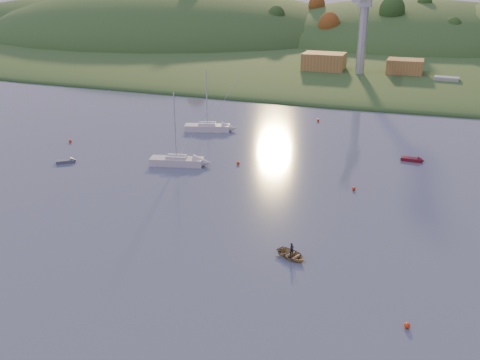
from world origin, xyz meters
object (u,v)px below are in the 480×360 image
(canoe, at_px, (291,255))
(grey_dinghy, at_px, (69,161))
(sailboat_near, at_px, (207,127))
(red_tender, at_px, (416,160))
(sailboat_far, at_px, (177,160))

(canoe, bearing_deg, grey_dinghy, 96.29)
(sailboat_near, xyz_separation_m, red_tender, (36.81, -5.59, -0.48))
(red_tender, bearing_deg, canoe, -102.55)
(canoe, height_order, grey_dinghy, grey_dinghy)
(canoe, bearing_deg, sailboat_far, 77.06)
(canoe, bearing_deg, sailboat_near, 62.91)
(red_tender, bearing_deg, sailboat_far, -154.01)
(sailboat_far, distance_m, canoe, 31.93)
(sailboat_far, distance_m, red_tender, 36.56)
(sailboat_far, relative_size, canoe, 3.18)
(sailboat_far, height_order, grey_dinghy, sailboat_far)
(red_tender, relative_size, grey_dinghy, 1.15)
(sailboat_near, relative_size, red_tender, 3.14)
(sailboat_far, bearing_deg, grey_dinghy, -177.25)
(sailboat_near, relative_size, canoe, 3.27)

